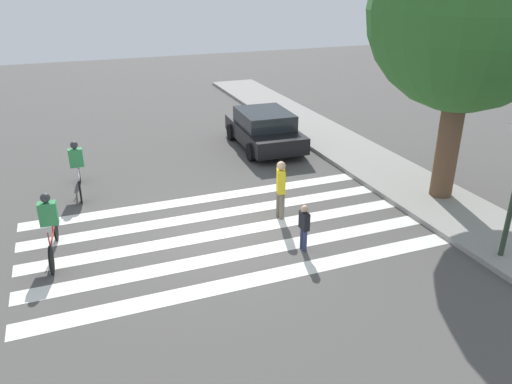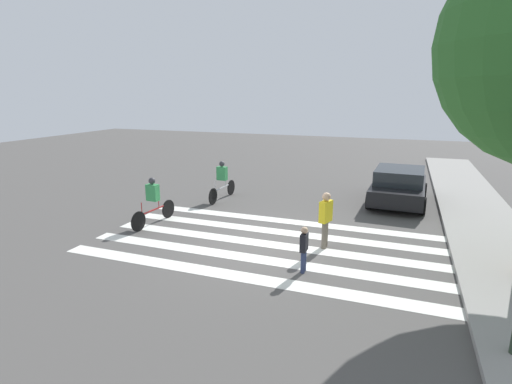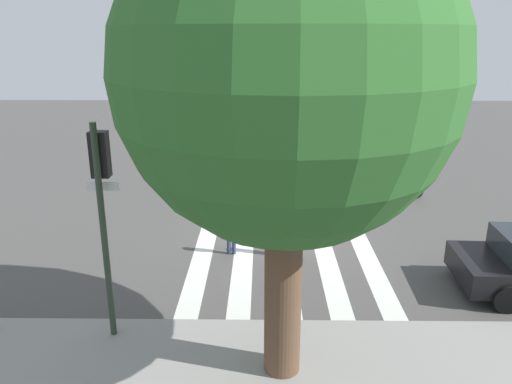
{
  "view_description": "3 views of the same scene",
  "coord_description": "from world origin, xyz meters",
  "px_view_note": "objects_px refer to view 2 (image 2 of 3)",
  "views": [
    {
      "loc": [
        10.79,
        -3.34,
        6.11
      ],
      "look_at": [
        0.21,
        0.75,
        1.12
      ],
      "focal_mm": 35.0,
      "sensor_mm": 36.0,
      "label": 1
    },
    {
      "loc": [
        10.37,
        3.57,
        4.3
      ],
      "look_at": [
        -1.0,
        -0.67,
        1.27
      ],
      "focal_mm": 28.0,
      "sensor_mm": 36.0,
      "label": 2
    },
    {
      "loc": [
        0.62,
        14.02,
        5.87
      ],
      "look_at": [
        0.79,
        0.49,
        1.47
      ],
      "focal_mm": 35.0,
      "sensor_mm": 36.0,
      "label": 3
    }
  ],
  "objects_px": {
    "pedestrian_child_with_backpack": "(326,217)",
    "cyclist_near_curb": "(222,179)",
    "pedestrian_adult_yellow_jacket": "(304,247)",
    "cyclist_mid_street": "(153,199)",
    "car_parked_dark_suv": "(399,186)"
  },
  "relations": [
    {
      "from": "pedestrian_adult_yellow_jacket",
      "to": "cyclist_mid_street",
      "type": "height_order",
      "value": "cyclist_mid_street"
    },
    {
      "from": "cyclist_mid_street",
      "to": "cyclist_near_curb",
      "type": "height_order",
      "value": "cyclist_near_curb"
    },
    {
      "from": "cyclist_mid_street",
      "to": "car_parked_dark_suv",
      "type": "distance_m",
      "value": 9.45
    },
    {
      "from": "car_parked_dark_suv",
      "to": "pedestrian_child_with_backpack",
      "type": "bearing_deg",
      "value": -15.27
    },
    {
      "from": "pedestrian_adult_yellow_jacket",
      "to": "cyclist_near_curb",
      "type": "bearing_deg",
      "value": 40.48
    },
    {
      "from": "pedestrian_adult_yellow_jacket",
      "to": "car_parked_dark_suv",
      "type": "height_order",
      "value": "car_parked_dark_suv"
    },
    {
      "from": "cyclist_mid_street",
      "to": "cyclist_near_curb",
      "type": "bearing_deg",
      "value": 172.2
    },
    {
      "from": "cyclist_mid_street",
      "to": "car_parked_dark_suv",
      "type": "relative_size",
      "value": 0.52
    },
    {
      "from": "pedestrian_adult_yellow_jacket",
      "to": "car_parked_dark_suv",
      "type": "distance_m",
      "value": 7.75
    },
    {
      "from": "cyclist_near_curb",
      "to": "pedestrian_child_with_backpack",
      "type": "bearing_deg",
      "value": 54.5
    },
    {
      "from": "car_parked_dark_suv",
      "to": "cyclist_mid_street",
      "type": "bearing_deg",
      "value": -50.81
    },
    {
      "from": "pedestrian_child_with_backpack",
      "to": "cyclist_mid_street",
      "type": "bearing_deg",
      "value": -72.37
    },
    {
      "from": "pedestrian_child_with_backpack",
      "to": "cyclist_near_curb",
      "type": "relative_size",
      "value": 0.7
    },
    {
      "from": "cyclist_mid_street",
      "to": "pedestrian_adult_yellow_jacket",
      "type": "bearing_deg",
      "value": 75.83
    },
    {
      "from": "pedestrian_child_with_backpack",
      "to": "cyclist_mid_street",
      "type": "distance_m",
      "value": 5.75
    }
  ]
}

